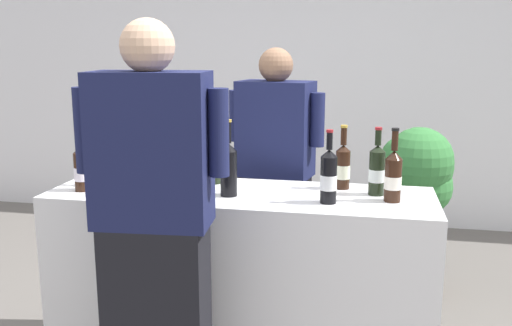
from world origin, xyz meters
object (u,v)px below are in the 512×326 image
wine_bottle_6 (329,176)px  wine_bottle_3 (377,170)px  wine_bottle_7 (393,176)px  wine_bottle_0 (195,165)px  wine_bottle_4 (177,165)px  wine_bottle_9 (343,166)px  wine_bottle_5 (229,168)px  wine_bottle_8 (106,163)px  potted_shrub (418,177)px  wine_bottle_2 (214,162)px  wine_bottle_10 (82,168)px  person_server (275,191)px  wine_bottle_1 (158,163)px  person_guest (155,245)px  wine_glass (209,165)px

wine_bottle_6 → wine_bottle_3: bearing=41.2°
wine_bottle_6 → wine_bottle_7: size_ratio=0.99×
wine_bottle_0 → wine_bottle_6: (0.68, -0.17, 0.01)m
wine_bottle_4 → wine_bottle_9: bearing=12.3°
wine_bottle_5 → wine_bottle_8: bearing=173.7°
potted_shrub → wine_bottle_2: bearing=-137.7°
wine_bottle_0 → wine_bottle_6: bearing=-13.8°
wine_bottle_2 → wine_bottle_4: size_ratio=0.92×
wine_bottle_7 → wine_bottle_10: (-1.50, -0.10, -0.01)m
wine_bottle_5 → wine_bottle_10: bearing=-176.3°
wine_bottle_4 → person_server: bearing=55.1°
wine_bottle_9 → wine_bottle_10: size_ratio=0.99×
wine_bottle_3 → wine_bottle_8: wine_bottle_3 is taller
wine_bottle_1 → person_guest: size_ratio=0.20×
wine_bottle_2 → wine_bottle_8: (-0.53, -0.16, 0.00)m
wine_bottle_8 → wine_bottle_1: bearing=8.2°
wine_bottle_5 → wine_glass: size_ratio=1.93×
wine_bottle_3 → wine_bottle_9: 0.19m
wine_bottle_1 → wine_glass: size_ratio=1.79×
wine_bottle_1 → wine_bottle_5: 0.41m
person_guest → wine_bottle_2: bearing=86.4°
wine_bottle_2 → person_guest: 0.76m
wine_bottle_7 → wine_bottle_8: 1.43m
wine_bottle_3 → person_guest: (-0.87, -0.66, -0.21)m
wine_bottle_9 → potted_shrub: bearing=65.5°
wine_glass → wine_bottle_4: bearing=173.0°
wine_bottle_7 → person_server: 0.91m
wine_bottle_2 → person_guest: (-0.05, -0.74, -0.19)m
wine_bottle_6 → wine_bottle_7: (0.29, 0.08, -0.00)m
wine_bottle_5 → person_guest: 0.58m
wine_bottle_10 → wine_glass: 0.63m
wine_bottle_9 → person_server: bearing=135.8°
wine_bottle_1 → potted_shrub: size_ratio=0.31×
wine_bottle_0 → wine_bottle_6: 0.70m
wine_bottle_6 → potted_shrub: wine_bottle_6 is taller
wine_bottle_10 → person_guest: person_guest is taller
wine_bottle_6 → potted_shrub: 1.41m
wine_bottle_2 → potted_shrub: size_ratio=0.28×
wine_bottle_9 → person_guest: (-0.71, -0.75, -0.20)m
wine_bottle_6 → person_server: person_server is taller
wine_bottle_5 → wine_bottle_10: 0.74m
wine_bottle_2 → person_guest: size_ratio=0.18×
wine_bottle_10 → person_guest: (0.55, -0.45, -0.20)m
wine_bottle_9 → wine_glass: (-0.64, -0.20, 0.02)m
wine_bottle_5 → person_server: person_server is taller
wine_bottle_3 → wine_bottle_8: (-1.36, -0.08, -0.01)m
wine_bottle_0 → wine_bottle_2: (0.07, 0.10, -0.00)m
wine_bottle_5 → wine_bottle_8: wine_bottle_5 is taller
wine_bottle_6 → wine_bottle_8: size_ratio=1.12×
wine_bottle_2 → wine_glass: size_ratio=1.66×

